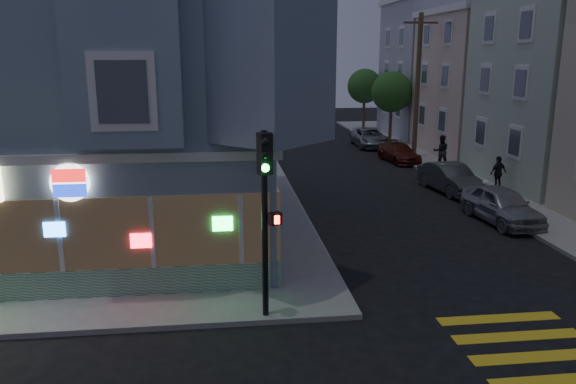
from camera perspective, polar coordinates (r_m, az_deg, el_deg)
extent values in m
plane|color=black|center=(12.74, -3.89, -17.58)|extent=(120.00, 120.00, 0.00)
cube|color=gray|center=(22.58, -21.39, 10.38)|extent=(14.00, 14.00, 11.00)
cube|color=silver|center=(22.71, -21.03, 6.24)|extent=(14.30, 14.30, 0.25)
cube|color=#196B33|center=(16.94, -25.67, -8.66)|extent=(13.60, 0.12, 0.80)
cube|color=#382B1E|center=(16.49, -26.17, -4.14)|extent=(13.60, 0.10, 2.00)
cylinder|color=white|center=(15.59, -21.28, 0.90)|extent=(1.00, 0.12, 1.00)
cube|color=beige|center=(41.11, 22.57, 10.00)|extent=(12.00, 8.60, 9.00)
cube|color=#9B98A7|center=(49.13, 17.49, 11.73)|extent=(12.00, 8.60, 10.50)
cylinder|color=#4C3826|center=(37.09, 13.01, 10.38)|extent=(0.30, 0.30, 9.00)
cube|color=#4C3826|center=(37.09, 13.35, 16.40)|extent=(2.20, 0.12, 0.12)
cylinder|color=#4C3826|center=(43.07, 10.37, 7.06)|extent=(0.24, 0.24, 3.20)
sphere|color=#2A4F1C|center=(42.88, 10.49, 9.98)|extent=(3.00, 3.00, 3.00)
cylinder|color=#4C3826|center=(50.72, 7.71, 8.14)|extent=(0.24, 0.24, 3.20)
sphere|color=#2A4F1C|center=(50.56, 7.79, 10.62)|extent=(3.00, 3.00, 3.00)
imported|color=black|center=(34.30, 15.28, 4.02)|extent=(1.01, 0.84, 1.90)
imported|color=black|center=(29.40, 20.57, 1.84)|extent=(1.06, 0.71, 1.67)
imported|color=#95989C|center=(24.19, 20.90, -1.25)|extent=(2.03, 4.40, 1.46)
imported|color=#3B3F41|center=(28.76, 16.17, 1.36)|extent=(2.03, 4.46, 1.42)
imported|color=#561E13|center=(36.28, 11.20, 3.94)|extent=(2.11, 4.22, 1.18)
imported|color=gray|center=(42.00, 8.34, 5.49)|extent=(2.35, 4.90, 1.35)
cylinder|color=black|center=(13.83, -2.37, -3.49)|extent=(0.15, 0.15, 4.73)
cube|color=black|center=(13.20, -2.38, 3.92)|extent=(0.38, 0.36, 0.99)
sphere|color=black|center=(13.00, -2.34, 5.16)|extent=(0.19, 0.19, 0.19)
sphere|color=black|center=(13.05, -2.33, 3.80)|extent=(0.19, 0.19, 0.19)
sphere|color=#19F23F|center=(13.11, -2.32, 2.46)|extent=(0.19, 0.19, 0.19)
cube|color=black|center=(13.62, -1.33, -2.72)|extent=(0.35, 0.29, 0.30)
cube|color=#FF2614|center=(13.52, -1.29, -2.84)|extent=(0.21, 0.02, 0.21)
cylinder|color=white|center=(27.62, 19.36, 0.13)|extent=(0.26, 0.26, 0.65)
sphere|color=white|center=(27.54, 19.42, 0.89)|extent=(0.28, 0.28, 0.28)
cylinder|color=white|center=(27.61, 19.37, 0.24)|extent=(0.49, 0.13, 0.13)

